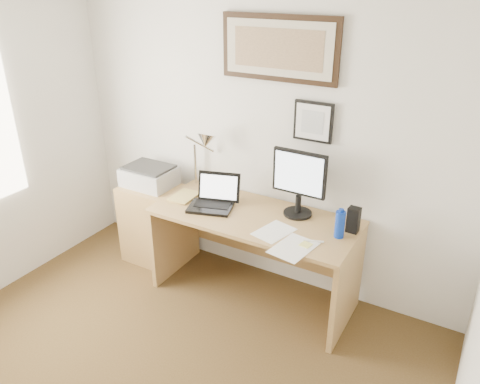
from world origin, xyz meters
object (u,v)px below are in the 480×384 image
Objects in this scene: book at (175,194)px; laptop at (213,200)px; water_bottle at (340,224)px; desk at (259,237)px; lcd_monitor at (299,180)px; printer at (149,176)px; side_cabinet at (153,223)px.

laptop is at bearing -2.26° from book.
desk is at bearing 173.66° from water_bottle.
book is at bearing 177.74° from laptop.
desk is (0.75, 0.10, -0.24)m from book.
water_bottle is 0.76m from desk.
printer is at bearing -176.40° from lcd_monitor.
printer is at bearing -179.99° from desk.
water_bottle reaches higher than side_cabinet.
lcd_monitor is (1.03, 0.18, 0.28)m from book.
water_bottle is at bearing -22.58° from lcd_monitor.
laptop reaches higher than printer.
lcd_monitor is at bearing 16.99° from desk.
laptop is 0.71m from lcd_monitor.
lcd_monitor is (0.64, 0.20, 0.23)m from laptop.
printer is (-1.77, 0.07, -0.03)m from water_bottle.
desk is (-0.67, 0.07, -0.33)m from water_bottle.
book is at bearing -10.78° from side_cabinet.
water_bottle is 1.42m from book.
printer is at bearing 171.42° from laptop.
laptop reaches higher than desk.
lcd_monitor reaches higher than book.
book is at bearing -179.10° from water_bottle.
desk is 4.04× the size of laptop.
printer is at bearing 177.59° from water_bottle.
desk is at bearing 0.01° from printer.
book is 0.37m from printer.
lcd_monitor is (0.28, 0.09, 0.53)m from desk.
laptop is at bearing -8.58° from printer.
side_cabinet is 1.52m from lcd_monitor.
lcd_monitor is at bearing 17.41° from laptop.
book is 0.48× the size of lcd_monitor.
desk is at bearing -163.01° from lcd_monitor.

